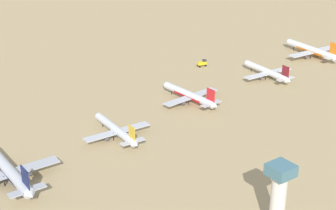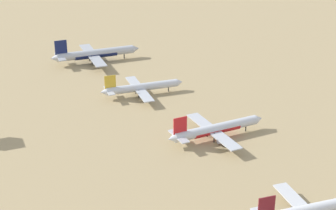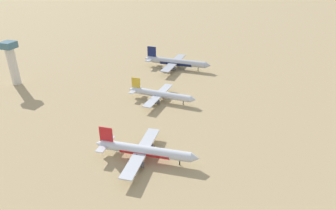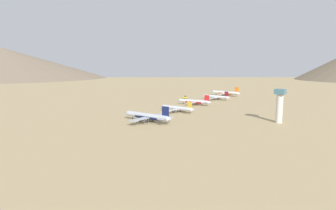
{
  "view_description": "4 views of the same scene",
  "coord_description": "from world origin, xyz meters",
  "px_view_note": "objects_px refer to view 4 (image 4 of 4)",
  "views": [
    {
      "loc": [
        -187.28,
        155.71,
        104.27
      ],
      "look_at": [
        -5.59,
        21.22,
        6.16
      ],
      "focal_mm": 58.22,
      "sensor_mm": 36.0,
      "label": 1
    },
    {
      "loc": [
        -79.62,
        -152.33,
        90.22
      ],
      "look_at": [
        -6.5,
        26.29,
        4.97
      ],
      "focal_mm": 57.77,
      "sensor_mm": 36.0,
      "label": 2
    },
    {
      "loc": [
        38.56,
        -79.7,
        66.64
      ],
      "look_at": [
        -1.39,
        40.95,
        3.41
      ],
      "focal_mm": 32.16,
      "sensor_mm": 36.0,
      "label": 3
    },
    {
      "loc": [
        -147.37,
        255.95,
        41.54
      ],
      "look_at": [
        -3.04,
        56.95,
        6.69
      ],
      "focal_mm": 29.9,
      "sensor_mm": 36.0,
      "label": 4
    }
  ],
  "objects_px": {
    "parked_jet_2": "(194,101)",
    "parked_jet_4": "(147,116)",
    "parked_jet_3": "(177,108)",
    "service_truck": "(185,97)",
    "parked_jet_1": "(216,97)",
    "control_tower": "(280,104)",
    "parked_jet_0": "(226,93)"
  },
  "relations": [
    {
      "from": "parked_jet_2",
      "to": "control_tower",
      "type": "xyz_separation_m",
      "value": [
        -97.49,
        43.62,
        10.21
      ]
    },
    {
      "from": "service_truck",
      "to": "control_tower",
      "type": "distance_m",
      "value": 158.03
    },
    {
      "from": "parked_jet_4",
      "to": "service_truck",
      "type": "xyz_separation_m",
      "value": [
        54.89,
        -136.78,
        -2.3
      ]
    },
    {
      "from": "service_truck",
      "to": "parked_jet_1",
      "type": "bearing_deg",
      "value": -155.95
    },
    {
      "from": "parked_jet_0",
      "to": "parked_jet_4",
      "type": "xyz_separation_m",
      "value": [
        -28.94,
        200.8,
        0.1
      ]
    },
    {
      "from": "parked_jet_1",
      "to": "parked_jet_3",
      "type": "bearing_deg",
      "value": 96.92
    },
    {
      "from": "parked_jet_2",
      "to": "parked_jet_3",
      "type": "height_order",
      "value": "parked_jet_2"
    },
    {
      "from": "parked_jet_0",
      "to": "parked_jet_1",
      "type": "bearing_deg",
      "value": 101.16
    },
    {
      "from": "parked_jet_3",
      "to": "parked_jet_4",
      "type": "bearing_deg",
      "value": 97.94
    },
    {
      "from": "parked_jet_1",
      "to": "service_truck",
      "type": "distance_m",
      "value": 38.87
    },
    {
      "from": "parked_jet_1",
      "to": "parked_jet_0",
      "type": "bearing_deg",
      "value": -78.84
    },
    {
      "from": "parked_jet_1",
      "to": "parked_jet_4",
      "type": "relative_size",
      "value": 0.83
    },
    {
      "from": "service_truck",
      "to": "control_tower",
      "type": "relative_size",
      "value": 0.22
    },
    {
      "from": "parked_jet_3",
      "to": "service_truck",
      "type": "relative_size",
      "value": 6.72
    },
    {
      "from": "parked_jet_2",
      "to": "service_truck",
      "type": "relative_size",
      "value": 7.15
    },
    {
      "from": "parked_jet_1",
      "to": "parked_jet_2",
      "type": "bearing_deg",
      "value": 91.37
    },
    {
      "from": "parked_jet_1",
      "to": "control_tower",
      "type": "relative_size",
      "value": 1.53
    },
    {
      "from": "parked_jet_2",
      "to": "parked_jet_4",
      "type": "bearing_deg",
      "value": 100.48
    },
    {
      "from": "parked_jet_0",
      "to": "parked_jet_4",
      "type": "height_order",
      "value": "parked_jet_4"
    },
    {
      "from": "parked_jet_2",
      "to": "parked_jet_4",
      "type": "xyz_separation_m",
      "value": [
        -18.12,
        97.91,
        0.6
      ]
    },
    {
      "from": "parked_jet_2",
      "to": "parked_jet_4",
      "type": "distance_m",
      "value": 99.57
    },
    {
      "from": "parked_jet_1",
      "to": "parked_jet_4",
      "type": "bearing_deg",
      "value": 97.25
    },
    {
      "from": "parked_jet_1",
      "to": "parked_jet_3",
      "type": "xyz_separation_m",
      "value": [
        -12.51,
        103.1,
        -0.07
      ]
    },
    {
      "from": "parked_jet_0",
      "to": "parked_jet_4",
      "type": "bearing_deg",
      "value": 98.2
    },
    {
      "from": "parked_jet_3",
      "to": "control_tower",
      "type": "height_order",
      "value": "control_tower"
    },
    {
      "from": "control_tower",
      "to": "service_truck",
      "type": "bearing_deg",
      "value": -31.57
    },
    {
      "from": "parked_jet_4",
      "to": "control_tower",
      "type": "xyz_separation_m",
      "value": [
        -79.37,
        -54.29,
        9.61
      ]
    },
    {
      "from": "control_tower",
      "to": "parked_jet_2",
      "type": "bearing_deg",
      "value": -24.1
    },
    {
      "from": "control_tower",
      "to": "parked_jet_1",
      "type": "bearing_deg",
      "value": -44.86
    },
    {
      "from": "parked_jet_0",
      "to": "parked_jet_1",
      "type": "height_order",
      "value": "parked_jet_0"
    },
    {
      "from": "parked_jet_2",
      "to": "service_truck",
      "type": "bearing_deg",
      "value": -46.59
    },
    {
      "from": "parked_jet_1",
      "to": "control_tower",
      "type": "xyz_separation_m",
      "value": [
        -98.8,
        98.32,
        10.32
      ]
    }
  ]
}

